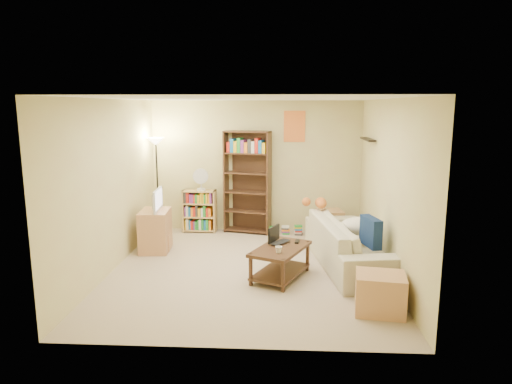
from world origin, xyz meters
TOP-DOWN VIEW (x-y plane):
  - room at (0.00, 0.01)m, footprint 4.50×4.54m
  - sofa at (1.55, 0.30)m, footprint 2.65×1.63m
  - navy_pillow at (1.74, -0.19)m, footprint 0.25×0.48m
  - cream_blanket at (1.71, 0.38)m, footprint 0.64×0.46m
  - tabby_cat at (1.11, 1.16)m, footprint 0.55×0.26m
  - coffee_table at (0.48, -0.30)m, footprint 0.93×1.15m
  - laptop at (0.51, -0.15)m, footprint 0.57×0.57m
  - laptop_screen at (0.38, -0.09)m, footprint 0.15×0.31m
  - mug at (0.45, -0.55)m, footprint 0.18×0.18m
  - tv_remote at (0.72, -0.04)m, footprint 0.08×0.19m
  - tv_stand at (-1.62, 0.84)m, footprint 0.50×0.67m
  - television at (-1.62, 0.84)m, footprint 0.64×0.17m
  - tall_bookshelf at (-0.16, 2.05)m, footprint 0.92×0.49m
  - short_bookshelf at (-1.08, 2.05)m, footprint 0.64×0.29m
  - desk_fan at (-1.04, 2.01)m, footprint 0.29×0.16m
  - floor_lamp at (-1.80, 1.73)m, footprint 0.31×0.31m
  - side_table at (1.39, 1.83)m, footprint 0.50×0.50m
  - end_cabinet at (1.65, -1.34)m, footprint 0.63×0.55m
  - book_stacks at (0.60, 1.95)m, footprint 0.63×0.20m

SIDE VIEW (x-z plane):
  - book_stacks at x=0.60m, z-range -0.01..0.18m
  - end_cabinet at x=1.65m, z-range 0.00..0.47m
  - side_table at x=1.39m, z-range 0.00..0.50m
  - coffee_table at x=0.48m, z-range 0.07..0.52m
  - tv_stand at x=-1.62m, z-range 0.00..0.69m
  - sofa at x=1.55m, z-range 0.00..0.69m
  - short_bookshelf at x=-1.08m, z-range 0.00..0.81m
  - tv_remote at x=0.72m, z-range 0.45..0.47m
  - laptop at x=0.51m, z-range 0.45..0.48m
  - mug at x=0.45m, z-range 0.45..0.54m
  - laptop_screen at x=0.38m, z-range 0.47..0.70m
  - cream_blanket at x=1.71m, z-range 0.46..0.73m
  - navy_pillow at x=1.74m, z-range 0.46..0.87m
  - tabby_cat at x=1.11m, z-range 0.69..0.88m
  - television at x=-1.62m, z-range 0.69..1.05m
  - tall_bookshelf at x=-0.16m, z-range 0.05..2.00m
  - desk_fan at x=-1.04m, z-range 0.83..1.26m
  - floor_lamp at x=-1.80m, z-range 0.55..2.38m
  - room at x=0.00m, z-range 0.36..2.88m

